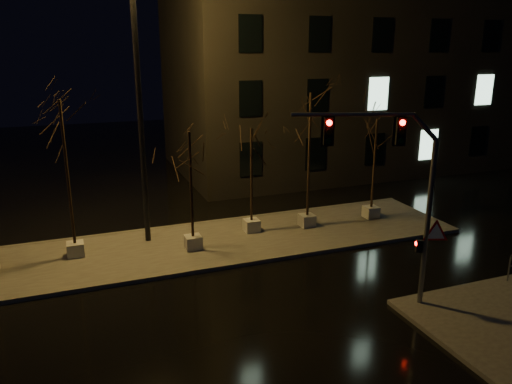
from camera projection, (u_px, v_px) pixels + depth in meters
name	position (u px, v px, depth m)	size (l,w,h in m)	color
ground	(263.00, 311.00, 15.97)	(90.00, 90.00, 0.00)	black
median	(212.00, 243.00, 21.33)	(22.00, 5.00, 0.15)	#45433E
building	(355.00, 57.00, 34.80)	(25.00, 12.00, 15.00)	black
tree_1	(63.00, 136.00, 18.52)	(1.80, 1.80, 6.32)	#AEADA2
tree_2	(190.00, 159.00, 19.52)	(1.80, 1.80, 4.98)	#AEADA2
tree_3	(251.00, 152.00, 21.48)	(1.80, 1.80, 4.79)	#AEADA2
tree_4	(310.00, 124.00, 21.83)	(1.80, 1.80, 6.27)	#AEADA2
tree_5	(376.00, 142.00, 23.28)	(1.80, 1.80, 4.92)	#AEADA2
traffic_signal_mast	(399.00, 182.00, 15.10)	(4.76, 1.83, 6.16)	#5C5E64
streetlight_main	(138.00, 83.00, 19.61)	(2.84, 1.06, 11.48)	black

